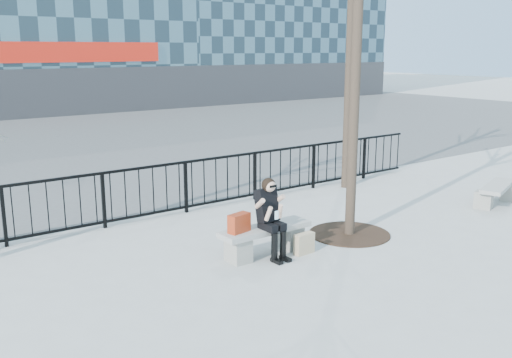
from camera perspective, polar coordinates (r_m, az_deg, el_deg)
ground at (r=9.67m, az=0.93°, el=-7.54°), size 120.00×120.00×0.00m
street_surface at (r=23.11m, az=-22.38°, el=3.55°), size 60.00×23.00×0.01m
railing at (r=11.93m, az=-7.87°, el=-0.92°), size 14.00×0.06×1.10m
tree_grate at (r=10.80m, az=9.32°, el=-5.43°), size 1.50×1.50×0.02m
bench_main at (r=9.57m, az=0.94°, el=-5.85°), size 1.65×0.46×0.49m
bench_second at (r=13.68m, az=22.98°, el=-1.21°), size 1.55×0.43×0.46m
seated_woman at (r=9.34m, az=1.54°, el=-3.96°), size 0.50×0.64×1.34m
handbag at (r=9.19m, az=-1.70°, el=-4.42°), size 0.40×0.24×0.31m
shopping_bag at (r=9.68m, az=4.84°, el=-6.45°), size 0.38×0.16×0.35m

